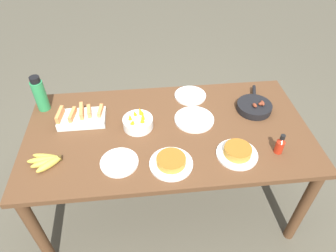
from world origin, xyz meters
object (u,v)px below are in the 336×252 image
(banana_bunch, at_px, (47,161))
(skillet, at_px, (254,107))
(melon_tray, at_px, (81,118))
(hot_sauce_bottle, at_px, (280,145))
(water_bottle, at_px, (40,94))
(frittata_plate_center, at_px, (171,162))
(empty_plate_near_front, at_px, (119,162))
(fruit_bowl_mango, at_px, (138,122))
(frittata_plate_side, at_px, (237,152))
(empty_plate_far_left, at_px, (194,119))
(empty_plate_far_right, at_px, (190,96))

(banana_bunch, relative_size, skillet, 0.59)
(melon_tray, distance_m, hot_sauce_bottle, 1.26)
(melon_tray, relative_size, water_bottle, 1.18)
(frittata_plate_center, bearing_deg, empty_plate_near_front, 171.87)
(skillet, relative_size, fruit_bowl_mango, 1.79)
(melon_tray, bearing_deg, empty_plate_near_front, -57.50)
(empty_plate_near_front, bearing_deg, frittata_plate_side, -0.86)
(water_bottle, bearing_deg, melon_tray, -31.28)
(melon_tray, height_order, hot_sauce_bottle, hot_sauce_bottle)
(frittata_plate_center, height_order, water_bottle, water_bottle)
(skillet, relative_size, empty_plate_near_front, 1.58)
(banana_bunch, height_order, frittata_plate_center, frittata_plate_center)
(skillet, bearing_deg, water_bottle, 100.89)
(skillet, bearing_deg, frittata_plate_center, 142.26)
(frittata_plate_side, bearing_deg, hot_sauce_bottle, 0.47)
(hot_sauce_bottle, bearing_deg, frittata_plate_center, -177.00)
(melon_tray, relative_size, skillet, 0.87)
(skillet, height_order, water_bottle, water_bottle)
(frittata_plate_center, bearing_deg, water_bottle, 143.72)
(empty_plate_far_left, height_order, hot_sauce_bottle, hot_sauce_bottle)
(frittata_plate_center, relative_size, empty_plate_near_front, 1.14)
(fruit_bowl_mango, bearing_deg, water_bottle, 158.10)
(empty_plate_far_left, distance_m, water_bottle, 1.05)
(banana_bunch, bearing_deg, water_bottle, 102.63)
(melon_tray, relative_size, frittata_plate_center, 1.22)
(melon_tray, distance_m, empty_plate_far_left, 0.74)
(frittata_plate_side, height_order, fruit_bowl_mango, fruit_bowl_mango)
(fruit_bowl_mango, bearing_deg, frittata_plate_center, -62.85)
(banana_bunch, xyz_separation_m, frittata_plate_center, (0.70, -0.09, 0.00))
(frittata_plate_side, bearing_deg, melon_tray, 156.75)
(skillet, xyz_separation_m, empty_plate_far_right, (-0.41, 0.20, -0.02))
(melon_tray, xyz_separation_m, hot_sauce_bottle, (1.19, -0.40, 0.03))
(frittata_plate_center, height_order, empty_plate_far_left, frittata_plate_center)
(banana_bunch, bearing_deg, hot_sauce_bottle, -2.24)
(frittata_plate_center, distance_m, water_bottle, 1.02)
(hot_sauce_bottle, bearing_deg, frittata_plate_side, -179.53)
(banana_bunch, distance_m, empty_plate_far_left, 0.94)
(skillet, relative_size, empty_plate_far_right, 1.52)
(skillet, height_order, frittata_plate_side, skillet)
(empty_plate_far_left, height_order, fruit_bowl_mango, fruit_bowl_mango)
(frittata_plate_center, xyz_separation_m, empty_plate_far_left, (0.20, 0.37, -0.02))
(skillet, bearing_deg, empty_plate_far_left, 116.27)
(banana_bunch, xyz_separation_m, hot_sauce_bottle, (1.35, -0.05, 0.04))
(banana_bunch, bearing_deg, empty_plate_far_left, 17.29)
(frittata_plate_side, bearing_deg, frittata_plate_center, -175.38)
(water_bottle, bearing_deg, frittata_plate_side, -25.17)
(fruit_bowl_mango, xyz_separation_m, hot_sauce_bottle, (0.82, -0.31, 0.02))
(empty_plate_near_front, distance_m, water_bottle, 0.78)
(banana_bunch, bearing_deg, empty_plate_far_right, 30.68)
(empty_plate_near_front, xyz_separation_m, water_bottle, (-0.53, 0.56, 0.11))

